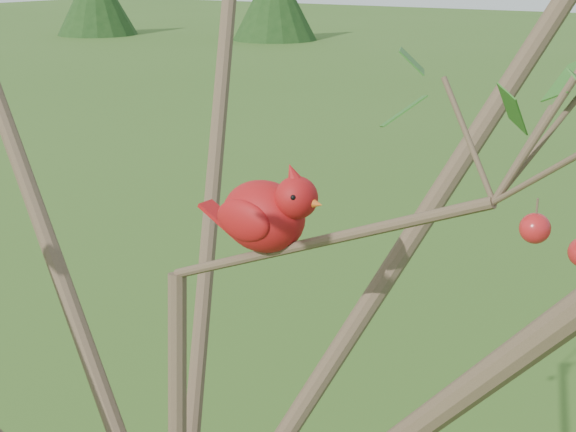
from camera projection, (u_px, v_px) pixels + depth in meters
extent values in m
sphere|color=red|center=(535.00, 228.00, 1.02)|extent=(0.04, 0.04, 0.04)
ellipsoid|color=#B0140F|center=(263.00, 216.00, 1.31)|extent=(0.16, 0.12, 0.12)
sphere|color=#B0140F|center=(296.00, 198.00, 1.26)|extent=(0.07, 0.07, 0.07)
cone|color=#B0140F|center=(294.00, 176.00, 1.26)|extent=(0.05, 0.04, 0.05)
cone|color=#D85914|center=(314.00, 203.00, 1.24)|extent=(0.03, 0.03, 0.03)
ellipsoid|color=black|center=(308.00, 203.00, 1.25)|extent=(0.02, 0.04, 0.03)
cube|color=#B0140F|center=(224.00, 220.00, 1.37)|extent=(0.09, 0.04, 0.05)
ellipsoid|color=#B0140F|center=(277.00, 207.00, 1.35)|extent=(0.11, 0.04, 0.07)
ellipsoid|color=#B0140F|center=(243.00, 221.00, 1.28)|extent=(0.11, 0.04, 0.07)
cylinder|color=#463525|center=(275.00, 2.00, 25.51)|extent=(0.35, 0.35, 2.36)
cylinder|color=#463525|center=(96.00, 0.00, 27.24)|extent=(0.35, 0.35, 2.33)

